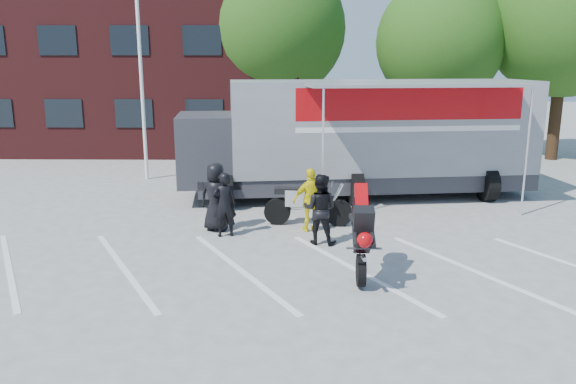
{
  "coord_description": "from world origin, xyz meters",
  "views": [
    {
      "loc": [
        -1.02,
        -9.83,
        4.18
      ],
      "look_at": [
        -1.24,
        2.47,
        1.3
      ],
      "focal_mm": 35.0,
      "sensor_mm": 36.0,
      "label": 1
    }
  ],
  "objects_px": {
    "flagpole": "(146,35)",
    "spectator_hivis": "(311,200)",
    "transporter_truck": "(363,196)",
    "tree_left": "(277,29)",
    "spectator_leather_a": "(216,197)",
    "tree_mid": "(440,42)",
    "tree_right": "(566,19)",
    "spectator_leather_b": "(224,205)",
    "stunt_bike_rider": "(357,274)",
    "spectator_leather_c": "(320,209)",
    "parked_motorcycle": "(308,225)"
  },
  "relations": [
    {
      "from": "tree_left",
      "to": "spectator_leather_a",
      "type": "relative_size",
      "value": 5.01
    },
    {
      "from": "parked_motorcycle",
      "to": "spectator_leather_b",
      "type": "height_order",
      "value": "spectator_leather_b"
    },
    {
      "from": "transporter_truck",
      "to": "parked_motorcycle",
      "type": "relative_size",
      "value": 4.82
    },
    {
      "from": "transporter_truck",
      "to": "spectator_leather_c",
      "type": "bearing_deg",
      "value": -115.33
    },
    {
      "from": "flagpole",
      "to": "tree_mid",
      "type": "distance_m",
      "value": 12.31
    },
    {
      "from": "tree_right",
      "to": "stunt_bike_rider",
      "type": "distance_m",
      "value": 17.86
    },
    {
      "from": "transporter_truck",
      "to": "spectator_hivis",
      "type": "bearing_deg",
      "value": -121.75
    },
    {
      "from": "flagpole",
      "to": "tree_left",
      "type": "xyz_separation_m",
      "value": [
        4.24,
        6.0,
        0.51
      ]
    },
    {
      "from": "tree_right",
      "to": "spectator_leather_c",
      "type": "distance_m",
      "value": 16.55
    },
    {
      "from": "transporter_truck",
      "to": "spectator_hivis",
      "type": "height_order",
      "value": "transporter_truck"
    },
    {
      "from": "tree_mid",
      "to": "stunt_bike_rider",
      "type": "xyz_separation_m",
      "value": [
        -4.82,
        -14.22,
        -4.94
      ]
    },
    {
      "from": "flagpole",
      "to": "spectator_leather_a",
      "type": "distance_m",
      "value": 8.17
    },
    {
      "from": "tree_right",
      "to": "spectator_leather_c",
      "type": "relative_size",
      "value": 5.5
    },
    {
      "from": "stunt_bike_rider",
      "to": "spectator_leather_c",
      "type": "distance_m",
      "value": 2.24
    },
    {
      "from": "flagpole",
      "to": "spectator_leather_b",
      "type": "relative_size",
      "value": 5.03
    },
    {
      "from": "tree_left",
      "to": "tree_right",
      "type": "height_order",
      "value": "tree_right"
    },
    {
      "from": "spectator_hivis",
      "to": "stunt_bike_rider",
      "type": "bearing_deg",
      "value": 89.04
    },
    {
      "from": "transporter_truck",
      "to": "spectator_hivis",
      "type": "distance_m",
      "value": 4.29
    },
    {
      "from": "tree_left",
      "to": "spectator_leather_a",
      "type": "distance_m",
      "value": 13.17
    },
    {
      "from": "spectator_hivis",
      "to": "spectator_leather_a",
      "type": "bearing_deg",
      "value": -17.73
    },
    {
      "from": "spectator_leather_b",
      "to": "tree_left",
      "type": "bearing_deg",
      "value": -109.49
    },
    {
      "from": "spectator_leather_a",
      "to": "flagpole",
      "type": "bearing_deg",
      "value": -49.28
    },
    {
      "from": "tree_left",
      "to": "tree_mid",
      "type": "relative_size",
      "value": 1.13
    },
    {
      "from": "tree_left",
      "to": "spectator_leather_b",
      "type": "xyz_separation_m",
      "value": [
        -0.8,
        -12.74,
        -4.77
      ]
    },
    {
      "from": "spectator_leather_c",
      "to": "spectator_hivis",
      "type": "xyz_separation_m",
      "value": [
        -0.18,
        0.98,
        -0.03
      ]
    },
    {
      "from": "tree_right",
      "to": "stunt_bike_rider",
      "type": "xyz_separation_m",
      "value": [
        -9.82,
        -13.72,
        -5.88
      ]
    },
    {
      "from": "stunt_bike_rider",
      "to": "spectator_hivis",
      "type": "relative_size",
      "value": 1.28
    },
    {
      "from": "flagpole",
      "to": "spectator_hivis",
      "type": "bearing_deg",
      "value": -48.45
    },
    {
      "from": "tree_left",
      "to": "tree_mid",
      "type": "bearing_deg",
      "value": -8.13
    },
    {
      "from": "tree_mid",
      "to": "transporter_truck",
      "type": "bearing_deg",
      "value": -117.91
    },
    {
      "from": "tree_mid",
      "to": "spectator_leather_b",
      "type": "bearing_deg",
      "value": -123.59
    },
    {
      "from": "tree_left",
      "to": "transporter_truck",
      "type": "relative_size",
      "value": 0.76
    },
    {
      "from": "tree_left",
      "to": "parked_motorcycle",
      "type": "xyz_separation_m",
      "value": [
        1.25,
        -11.77,
        -5.57
      ]
    },
    {
      "from": "spectator_leather_a",
      "to": "spectator_hivis",
      "type": "height_order",
      "value": "spectator_leather_a"
    },
    {
      "from": "parked_motorcycle",
      "to": "spectator_leather_a",
      "type": "distance_m",
      "value": 2.52
    },
    {
      "from": "spectator_hivis",
      "to": "tree_mid",
      "type": "bearing_deg",
      "value": -134.12
    },
    {
      "from": "tree_right",
      "to": "stunt_bike_rider",
      "type": "height_order",
      "value": "tree_right"
    },
    {
      "from": "tree_right",
      "to": "spectator_hivis",
      "type": "relative_size",
      "value": 5.69
    },
    {
      "from": "tree_left",
      "to": "parked_motorcycle",
      "type": "relative_size",
      "value": 3.69
    },
    {
      "from": "transporter_truck",
      "to": "spectator_leather_b",
      "type": "height_order",
      "value": "transporter_truck"
    },
    {
      "from": "tree_right",
      "to": "spectator_leather_a",
      "type": "relative_size",
      "value": 5.29
    },
    {
      "from": "flagpole",
      "to": "spectator_hivis",
      "type": "distance_m",
      "value": 9.4
    },
    {
      "from": "tree_mid",
      "to": "stunt_bike_rider",
      "type": "height_order",
      "value": "tree_mid"
    },
    {
      "from": "tree_left",
      "to": "spectator_hivis",
      "type": "height_order",
      "value": "tree_left"
    },
    {
      "from": "tree_left",
      "to": "spectator_hivis",
      "type": "relative_size",
      "value": 5.4
    },
    {
      "from": "tree_mid",
      "to": "tree_right",
      "type": "distance_m",
      "value": 5.11
    },
    {
      "from": "tree_right",
      "to": "spectator_leather_a",
      "type": "distance_m",
      "value": 17.65
    },
    {
      "from": "tree_left",
      "to": "transporter_truck",
      "type": "height_order",
      "value": "tree_left"
    },
    {
      "from": "tree_mid",
      "to": "spectator_leather_a",
      "type": "bearing_deg",
      "value": -125.63
    },
    {
      "from": "transporter_truck",
      "to": "stunt_bike_rider",
      "type": "xyz_separation_m",
      "value": [
        -0.88,
        -6.78,
        0.0
      ]
    }
  ]
}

